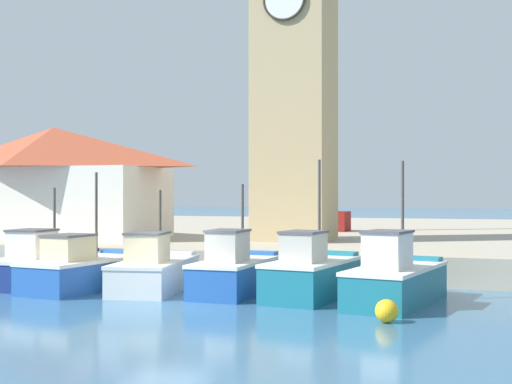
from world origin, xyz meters
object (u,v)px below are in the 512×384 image
fishing_boat_mid_left (236,271)px  mooring_buoy (387,311)px  fishing_boat_center (312,274)px  clock_tower (295,72)px  fishing_boat_left_inner (154,270)px  fishing_boat_left_outer (84,270)px  fishing_boat_mid_right (396,279)px  fishing_boat_far_left (44,266)px  warehouse_left (53,181)px  port_crane_near (331,102)px

fishing_boat_mid_left → mooring_buoy: bearing=-34.1°
fishing_boat_mid_left → fishing_boat_center: 2.76m
clock_tower → fishing_boat_left_inner: bearing=-100.7°
clock_tower → mooring_buoy: clock_tower is taller
fishing_boat_left_inner → mooring_buoy: 9.47m
fishing_boat_left_outer → fishing_boat_mid_right: bearing=0.4°
fishing_boat_left_inner → fishing_boat_left_outer: bearing=-168.4°
fishing_boat_mid_right → mooring_buoy: bearing=-86.6°
fishing_boat_center → fishing_boat_mid_right: fishing_boat_center is taller
fishing_boat_far_left → mooring_buoy: bearing=-15.4°
clock_tower → mooring_buoy: 18.52m
clock_tower → mooring_buoy: bearing=-65.7°
warehouse_left → mooring_buoy: (19.34, -13.00, -3.78)m
mooring_buoy → port_crane_near: bearing=106.0°
fishing_boat_center → warehouse_left: (-16.37, 9.32, 3.31)m
fishing_boat_center → fishing_boat_far_left: bearing=-180.0°
fishing_boat_mid_left → port_crane_near: 21.64m
warehouse_left → fishing_boat_left_inner: bearing=-41.3°
fishing_boat_left_inner → fishing_boat_mid_right: bearing=-3.0°
fishing_boat_far_left → clock_tower: (6.67, 11.04, 8.69)m
warehouse_left → fishing_boat_center: bearing=-29.7°
fishing_boat_mid_right → port_crane_near: 23.18m
fishing_boat_left_outer → port_crane_near: bearing=78.0°
fishing_boat_far_left → mooring_buoy: fishing_boat_far_left is taller
port_crane_near → mooring_buoy: bearing=-74.0°
mooring_buoy → fishing_boat_center: bearing=128.9°
fishing_boat_mid_left → clock_tower: 13.89m
fishing_boat_far_left → fishing_boat_left_inner: 4.58m
fishing_boat_center → clock_tower: (-3.67, 11.03, 8.62)m
fishing_boat_left_outer → port_crane_near: (4.41, 20.69, 8.35)m
fishing_boat_left_inner → mooring_buoy: (8.72, -3.66, -0.40)m
fishing_boat_left_outer → clock_tower: (4.63, 11.57, 8.71)m
fishing_boat_far_left → fishing_boat_mid_right: size_ratio=0.94×
port_crane_near → mooring_buoy: 26.29m
fishing_boat_far_left → fishing_boat_mid_right: bearing=-1.9°
fishing_boat_far_left → port_crane_near: bearing=72.2°
port_crane_near → fishing_boat_mid_left: bearing=-86.8°
fishing_boat_mid_right → port_crane_near: size_ratio=0.26×
mooring_buoy → clock_tower: bearing=114.3°
fishing_boat_left_inner → fishing_boat_mid_right: fishing_boat_mid_right is taller
fishing_boat_mid_left → fishing_boat_far_left: bearing=-178.4°
fishing_boat_far_left → fishing_boat_left_inner: bearing=-0.0°
fishing_boat_left_outer → warehouse_left: (-8.08, 9.86, 3.39)m
fishing_boat_mid_left → warehouse_left: warehouse_left is taller
fishing_boat_mid_left → fishing_boat_mid_right: size_ratio=0.91×
fishing_boat_mid_right → warehouse_left: 21.75m
fishing_boat_mid_right → warehouse_left: size_ratio=0.46×
fishing_boat_far_left → fishing_boat_mid_left: (7.58, 0.21, 0.04)m
fishing_boat_center → mooring_buoy: 4.75m
fishing_boat_mid_left → port_crane_near: size_ratio=0.23×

